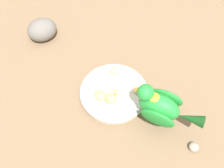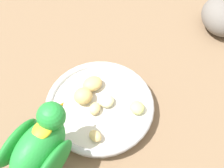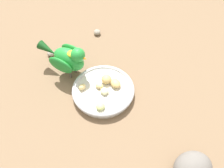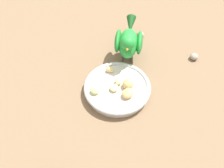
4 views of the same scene
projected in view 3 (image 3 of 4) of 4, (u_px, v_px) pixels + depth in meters
The scene contains 12 objects.
ground_plane at pixel (94, 94), 0.74m from camera, with size 4.00×4.00×0.00m, color #7A6047.
feeding_bowl at pixel (103, 90), 0.72m from camera, with size 0.21×0.21×0.03m.
apple_piece_0 at pixel (99, 86), 0.72m from camera, with size 0.03×0.02×0.02m, color #E5C67F.
apple_piece_1 at pixel (100, 106), 0.67m from camera, with size 0.03×0.03×0.02m, color #C6D17A.
apple_piece_2 at pixel (106, 79), 0.73m from camera, with size 0.04×0.03×0.03m, color tan.
apple_piece_3 at pixel (105, 91), 0.70m from camera, with size 0.03×0.03×0.02m, color beige.
apple_piece_4 at pixel (116, 83), 0.72m from camera, with size 0.04×0.03×0.02m, color tan.
apple_piece_5 at pixel (82, 87), 0.71m from camera, with size 0.03×0.02×0.02m, color #E5C67F.
parrot at pixel (68, 58), 0.73m from camera, with size 0.10×0.20×0.14m.
rock_large at pixel (193, 168), 0.55m from camera, with size 0.10×0.08×0.08m, color slate.
pebble_0 at pixel (97, 32), 0.91m from camera, with size 0.03×0.03×0.02m, color gray.
pebble_1 at pixel (51, 53), 0.84m from camera, with size 0.03×0.03×0.02m, color gray.
Camera 3 is at (-0.34, -0.23, 0.61)m, focal length 34.54 mm.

